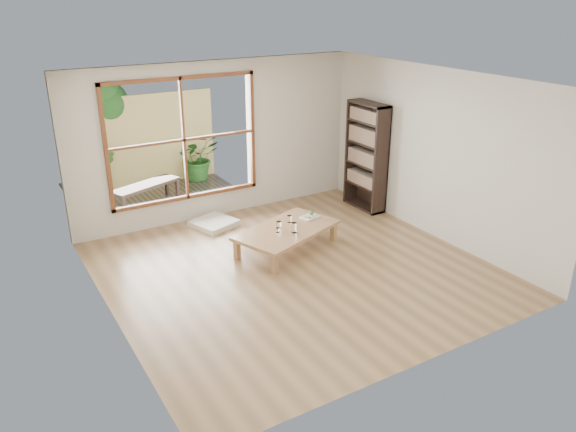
# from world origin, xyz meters

# --- Properties ---
(ground) EXTENTS (5.00, 5.00, 0.00)m
(ground) POSITION_xyz_m (0.00, 0.00, 0.00)
(ground) COLOR #9F794F
(ground) RESTS_ON ground
(low_table) EXTENTS (1.76, 1.35, 0.34)m
(low_table) POSITION_xyz_m (0.24, 0.60, 0.30)
(low_table) COLOR #A0734E
(low_table) RESTS_ON ground
(floor_cushion) EXTENTS (0.79, 0.79, 0.09)m
(floor_cushion) POSITION_xyz_m (-0.33, 2.00, 0.05)
(floor_cushion) COLOR white
(floor_cushion) RESTS_ON ground
(bookshelf) EXTENTS (0.30, 0.84, 1.87)m
(bookshelf) POSITION_xyz_m (2.33, 1.41, 0.94)
(bookshelf) COLOR black
(bookshelf) RESTS_ON ground
(glass_tall) EXTENTS (0.08, 0.08, 0.15)m
(glass_tall) POSITION_xyz_m (0.26, 0.43, 0.42)
(glass_tall) COLOR silver
(glass_tall) RESTS_ON low_table
(glass_mid) EXTENTS (0.07, 0.07, 0.10)m
(glass_mid) POSITION_xyz_m (0.40, 0.80, 0.39)
(glass_mid) COLOR silver
(glass_mid) RESTS_ON low_table
(glass_short) EXTENTS (0.08, 0.08, 0.10)m
(glass_short) POSITION_xyz_m (0.15, 0.68, 0.39)
(glass_short) COLOR silver
(glass_short) RESTS_ON low_table
(glass_small) EXTENTS (0.06, 0.06, 0.07)m
(glass_small) POSITION_xyz_m (0.06, 0.56, 0.37)
(glass_small) COLOR silver
(glass_small) RESTS_ON low_table
(food_tray) EXTENTS (0.32, 0.26, 0.09)m
(food_tray) POSITION_xyz_m (0.76, 0.80, 0.36)
(food_tray) COLOR white
(food_tray) RESTS_ON low_table
(deck) EXTENTS (2.80, 2.00, 0.05)m
(deck) POSITION_xyz_m (-0.60, 3.56, 0.00)
(deck) COLOR #3E362D
(deck) RESTS_ON ground
(garden_bench) EXTENTS (1.33, 0.82, 0.41)m
(garden_bench) POSITION_xyz_m (-1.00, 3.41, 0.37)
(garden_bench) COLOR black
(garden_bench) RESTS_ON deck
(bamboo_fence) EXTENTS (2.80, 0.06, 1.80)m
(bamboo_fence) POSITION_xyz_m (-0.60, 4.56, 0.90)
(bamboo_fence) COLOR #DCC470
(bamboo_fence) RESTS_ON ground
(shrub_right) EXTENTS (0.86, 0.75, 0.93)m
(shrub_right) POSITION_xyz_m (0.38, 4.34, 0.49)
(shrub_right) COLOR #25551F
(shrub_right) RESTS_ON deck
(shrub_left) EXTENTS (0.56, 0.47, 0.97)m
(shrub_left) POSITION_xyz_m (-1.57, 4.16, 0.51)
(shrub_left) COLOR #25551F
(shrub_left) RESTS_ON deck
(garden_tree) EXTENTS (1.04, 0.85, 2.22)m
(garden_tree) POSITION_xyz_m (-1.28, 4.86, 1.63)
(garden_tree) COLOR #4C3D2D
(garden_tree) RESTS_ON ground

